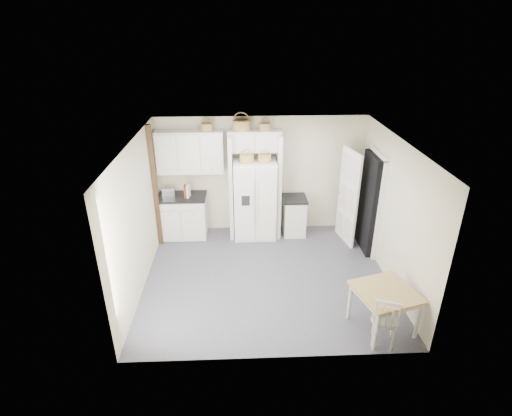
{
  "coord_description": "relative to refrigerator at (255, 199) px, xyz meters",
  "views": [
    {
      "loc": [
        -0.47,
        -6.25,
        4.39
      ],
      "look_at": [
        -0.18,
        0.4,
        1.25
      ],
      "focal_mm": 28.0,
      "sensor_mm": 36.0,
      "label": 1
    }
  ],
  "objects": [
    {
      "name": "wall_right",
      "position": [
        2.4,
        -1.66,
        0.43
      ],
      "size": [
        0.0,
        4.0,
        4.0
      ],
      "primitive_type": "plane",
      "rotation": [
        1.57,
        0.0,
        -1.57
      ],
      "color": "#C5BA96",
      "rests_on": "floor"
    },
    {
      "name": "doorway_void",
      "position": [
        2.31,
        -0.66,
        0.15
      ],
      "size": [
        0.18,
        0.85,
        2.05
      ],
      "primitive_type": "cube",
      "color": "black",
      "rests_on": "floor"
    },
    {
      "name": "basket_bridge_b",
      "position": [
        0.21,
        0.17,
        1.55
      ],
      "size": [
        0.25,
        0.25,
        0.14
      ],
      "primitive_type": "cylinder",
      "color": "brown",
      "rests_on": "bridge_cabinet"
    },
    {
      "name": "basket_fridge_a",
      "position": [
        -0.17,
        -0.1,
        0.95
      ],
      "size": [
        0.29,
        0.29,
        0.15
      ],
      "primitive_type": "cylinder",
      "color": "brown",
      "rests_on": "refrigerator"
    },
    {
      "name": "toaster",
      "position": [
        -1.86,
        0.05,
        0.19
      ],
      "size": [
        0.28,
        0.2,
        0.18
      ],
      "primitive_type": "cube",
      "rotation": [
        0.0,
        0.0,
        0.18
      ],
      "color": "silver",
      "rests_on": "counter_left"
    },
    {
      "name": "fridge_panel_right",
      "position": [
        0.51,
        0.04,
        0.28
      ],
      "size": [
        0.08,
        0.6,
        2.3
      ],
      "primitive_type": "cube",
      "color": "silver",
      "rests_on": "floor"
    },
    {
      "name": "basket_upper_c",
      "position": [
        -0.98,
        0.17,
        1.55
      ],
      "size": [
        0.26,
        0.26,
        0.15
      ],
      "primitive_type": "cylinder",
      "color": "brown",
      "rests_on": "upper_cabinet"
    },
    {
      "name": "cookbook_cream",
      "position": [
        -1.42,
        -0.04,
        0.23
      ],
      "size": [
        0.07,
        0.18,
        0.27
      ],
      "primitive_type": "cube",
      "rotation": [
        0.0,
        0.0,
        -0.18
      ],
      "color": "beige",
      "rests_on": "counter_left"
    },
    {
      "name": "bridge_cabinet",
      "position": [
        0.0,
        0.17,
        1.25
      ],
      "size": [
        1.12,
        0.34,
        0.45
      ],
      "primitive_type": "cube",
      "color": "silver",
      "rests_on": "wall_back"
    },
    {
      "name": "wall_left",
      "position": [
        -2.1,
        -1.66,
        0.43
      ],
      "size": [
        0.0,
        4.0,
        4.0
      ],
      "primitive_type": "plane",
      "rotation": [
        1.57,
        0.0,
        1.57
      ],
      "color": "#C5BA96",
      "rests_on": "floor"
    },
    {
      "name": "base_cab_left",
      "position": [
        -1.58,
        0.04,
        -0.41
      ],
      "size": [
        1.0,
        0.63,
        0.93
      ],
      "primitive_type": "cube",
      "color": "silver",
      "rests_on": "floor"
    },
    {
      "name": "counter_right",
      "position": [
        0.88,
        0.04,
        -0.02
      ],
      "size": [
        0.51,
        0.61,
        0.04
      ],
      "primitive_type": "cube",
      "color": "black",
      "rests_on": "base_cab_right"
    },
    {
      "name": "wall_back",
      "position": [
        0.15,
        0.34,
        0.43
      ],
      "size": [
        4.5,
        0.0,
        4.5
      ],
      "primitive_type": "plane",
      "rotation": [
        1.57,
        0.0,
        0.0
      ],
      "color": "#C5BA96",
      "rests_on": "floor"
    },
    {
      "name": "cookbook_red",
      "position": [
        -1.49,
        -0.04,
        0.23
      ],
      "size": [
        0.05,
        0.18,
        0.27
      ],
      "primitive_type": "cube",
      "rotation": [
        0.0,
        0.0,
        0.07
      ],
      "color": "maroon",
      "rests_on": "counter_left"
    },
    {
      "name": "upper_cabinet",
      "position": [
        -1.35,
        0.17,
        1.03
      ],
      "size": [
        1.4,
        0.34,
        0.9
      ],
      "primitive_type": "cube",
      "color": "silver",
      "rests_on": "wall_back"
    },
    {
      "name": "ceiling",
      "position": [
        0.15,
        -1.66,
        1.73
      ],
      "size": [
        4.5,
        4.5,
        0.0
      ],
      "primitive_type": "plane",
      "color": "white",
      "rests_on": "wall_back"
    },
    {
      "name": "dining_table",
      "position": [
        1.85,
        -3.11,
        -0.52
      ],
      "size": [
        1.05,
        1.05,
        0.71
      ],
      "primitive_type": "cube",
      "rotation": [
        0.0,
        0.0,
        0.28
      ],
      "color": "#A58441",
      "rests_on": "floor"
    },
    {
      "name": "counter_left",
      "position": [
        -1.58,
        0.04,
        0.08
      ],
      "size": [
        1.04,
        0.67,
        0.04
      ],
      "primitive_type": "cube",
      "color": "black",
      "rests_on": "base_cab_left"
    },
    {
      "name": "basket_fridge_b",
      "position": [
        0.2,
        -0.1,
        0.94
      ],
      "size": [
        0.27,
        0.27,
        0.14
      ],
      "primitive_type": "cylinder",
      "color": "brown",
      "rests_on": "refrigerator"
    },
    {
      "name": "trim_post",
      "position": [
        -2.05,
        -0.31,
        0.43
      ],
      "size": [
        0.09,
        0.09,
        2.6
      ],
      "primitive_type": "cube",
      "color": "#351E0F",
      "rests_on": "floor"
    },
    {
      "name": "fridge_panel_left",
      "position": [
        -0.51,
        0.04,
        0.28
      ],
      "size": [
        0.08,
        0.6,
        2.3
      ],
      "primitive_type": "cube",
      "color": "silver",
      "rests_on": "floor"
    },
    {
      "name": "base_cab_right",
      "position": [
        0.88,
        0.04,
        -0.46
      ],
      "size": [
        0.47,
        0.57,
        0.83
      ],
      "primitive_type": "cube",
      "color": "silver",
      "rests_on": "floor"
    },
    {
      "name": "windsor_chair",
      "position": [
        1.77,
        -3.41,
        -0.46
      ],
      "size": [
        0.5,
        0.48,
        0.81
      ],
      "primitive_type": "cube",
      "rotation": [
        0.0,
        0.0,
        -0.34
      ],
      "color": "silver",
      "rests_on": "floor"
    },
    {
      "name": "floor",
      "position": [
        0.15,
        -1.66,
        -0.87
      ],
      "size": [
        4.5,
        4.5,
        0.0
      ],
      "primitive_type": "plane",
      "color": "#393743",
      "rests_on": "ground"
    },
    {
      "name": "refrigerator",
      "position": [
        0.0,
        0.0,
        0.0
      ],
      "size": [
        0.9,
        0.72,
        1.74
      ],
      "primitive_type": "cube",
      "color": "silver",
      "rests_on": "floor"
    },
    {
      "name": "basket_bridge_a",
      "position": [
        -0.27,
        0.17,
        1.58
      ],
      "size": [
        0.37,
        0.37,
        0.21
      ],
      "primitive_type": "cylinder",
      "color": "brown",
      "rests_on": "bridge_cabinet"
    },
    {
      "name": "door_slab",
      "position": [
        1.95,
        -0.32,
        0.15
      ],
      "size": [
        0.21,
        0.79,
        2.05
      ],
      "primitive_type": "cube",
      "rotation": [
        0.0,
        0.0,
        -1.36
      ],
      "color": "white",
      "rests_on": "floor"
    }
  ]
}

